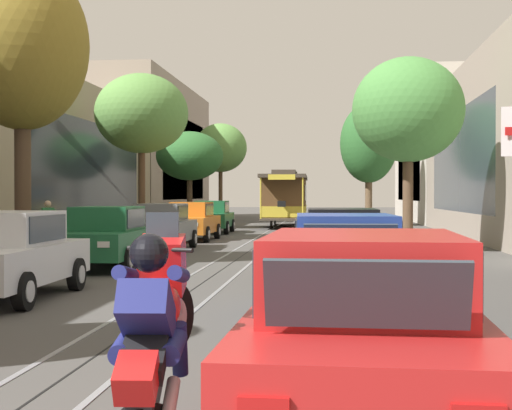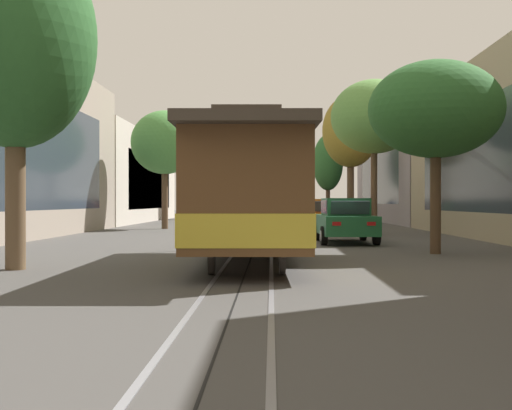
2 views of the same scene
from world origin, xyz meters
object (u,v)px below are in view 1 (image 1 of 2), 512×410
(parked_car_white_second_left, at_px, (6,255))
(street_tree_kerb_left_far, at_px, (221,148))
(parked_car_blue_second_right, at_px, (344,264))
(motorcycle_with_rider, at_px, (153,337))
(parked_car_grey_fourth_left, at_px, (161,227))
(street_tree_kerb_left_mid, at_px, (142,114))
(pedestrian_on_right_pavement, at_px, (48,224))
(cable_car_trolley, at_px, (285,198))
(parked_car_green_sixth_left, at_px, (212,217))
(parked_car_black_mid_right, at_px, (342,244))
(parked_car_red_near_right, at_px, (363,331))
(street_tree_kerb_left_fourth, at_px, (190,156))
(street_tree_kerb_right_second, at_px, (408,110))
(parked_car_green_mid_left, at_px, (107,237))
(street_tree_kerb_left_second, at_px, (22,47))
(parked_car_orange_fifth_left, at_px, (191,221))
(street_tree_kerb_right_mid, at_px, (369,144))

(parked_car_white_second_left, xyz_separation_m, street_tree_kerb_left_far, (-2.06, 40.92, 4.42))
(parked_car_blue_second_right, relative_size, motorcycle_with_rider, 2.35)
(parked_car_grey_fourth_left, height_order, street_tree_kerb_left_mid, street_tree_kerb_left_mid)
(parked_car_blue_second_right, bearing_deg, pedestrian_on_right_pavement, 128.60)
(street_tree_kerb_left_far, bearing_deg, cable_car_trolley, -60.16)
(parked_car_green_sixth_left, relative_size, cable_car_trolley, 0.48)
(parked_car_blue_second_right, xyz_separation_m, pedestrian_on_right_pavement, (-9.18, 11.50, 0.16))
(parked_car_green_sixth_left, distance_m, parked_car_black_mid_right, 21.09)
(parked_car_red_near_right, bearing_deg, street_tree_kerb_left_mid, 107.99)
(street_tree_kerb_left_fourth, height_order, street_tree_kerb_right_second, street_tree_kerb_right_second)
(street_tree_kerb_left_fourth, distance_m, street_tree_kerb_left_far, 12.33)
(street_tree_kerb_left_fourth, bearing_deg, parked_car_white_second_left, -86.00)
(parked_car_grey_fourth_left, bearing_deg, pedestrian_on_right_pavement, -148.14)
(parked_car_green_sixth_left, distance_m, street_tree_kerb_right_second, 14.96)
(motorcycle_with_rider, bearing_deg, street_tree_kerb_right_second, 79.70)
(parked_car_white_second_left, relative_size, pedestrian_on_right_pavement, 2.57)
(parked_car_green_mid_left, height_order, parked_car_blue_second_right, same)
(parked_car_blue_second_right, distance_m, street_tree_kerb_left_second, 12.44)
(street_tree_kerb_left_second, bearing_deg, parked_car_green_mid_left, -11.72)
(parked_car_green_mid_left, height_order, street_tree_kerb_right_second, street_tree_kerb_right_second)
(parked_car_orange_fifth_left, bearing_deg, street_tree_kerb_left_mid, 179.67)
(street_tree_kerb_right_second, bearing_deg, parked_car_orange_fifth_left, 145.09)
(parked_car_blue_second_right, bearing_deg, motorcycle_with_rider, -101.46)
(parked_car_blue_second_right, bearing_deg, street_tree_kerb_right_mid, 86.64)
(parked_car_white_second_left, bearing_deg, street_tree_kerb_left_fourth, 94.00)
(parked_car_green_sixth_left, relative_size, parked_car_black_mid_right, 1.00)
(parked_car_black_mid_right, height_order, street_tree_kerb_left_fourth, street_tree_kerb_left_fourth)
(parked_car_black_mid_right, distance_m, street_tree_kerb_left_fourth, 26.44)
(parked_car_green_sixth_left, xyz_separation_m, street_tree_kerb_left_mid, (-1.98, -6.03, 4.44))
(parked_car_grey_fourth_left, bearing_deg, parked_car_red_near_right, -72.69)
(street_tree_kerb_right_second, bearing_deg, pedestrian_on_right_pavement, -170.80)
(street_tree_kerb_left_mid, height_order, street_tree_kerb_left_far, street_tree_kerb_left_far)
(parked_car_green_mid_left, xyz_separation_m, parked_car_black_mid_right, (6.00, -2.20, 0.00))
(parked_car_grey_fourth_left, distance_m, street_tree_kerb_left_fourth, 16.89)
(parked_car_green_mid_left, relative_size, cable_car_trolley, 0.48)
(street_tree_kerb_right_second, bearing_deg, parked_car_red_near_right, -96.62)
(street_tree_kerb_right_second, distance_m, motorcycle_with_rider, 20.95)
(parked_car_green_sixth_left, bearing_deg, street_tree_kerb_left_second, -97.60)
(parked_car_grey_fourth_left, bearing_deg, parked_car_white_second_left, -90.40)
(parked_car_green_mid_left, distance_m, pedestrian_on_right_pavement, 5.40)
(parked_car_green_sixth_left, relative_size, street_tree_kerb_left_second, 0.54)
(motorcycle_with_rider, bearing_deg, street_tree_kerb_left_far, 97.78)
(motorcycle_with_rider, relative_size, pedestrian_on_right_pavement, 1.10)
(parked_car_green_sixth_left, relative_size, street_tree_kerb_right_second, 0.69)
(parked_car_white_second_left, height_order, street_tree_kerb_left_mid, street_tree_kerb_left_mid)
(street_tree_kerb_left_mid, bearing_deg, street_tree_kerb_left_fourth, 90.03)
(parked_car_grey_fourth_left, distance_m, parked_car_blue_second_right, 14.76)
(street_tree_kerb_left_far, bearing_deg, street_tree_kerb_left_fourth, -89.73)
(street_tree_kerb_left_far, height_order, street_tree_kerb_right_second, street_tree_kerb_left_far)
(parked_car_orange_fifth_left, relative_size, street_tree_kerb_right_mid, 0.59)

